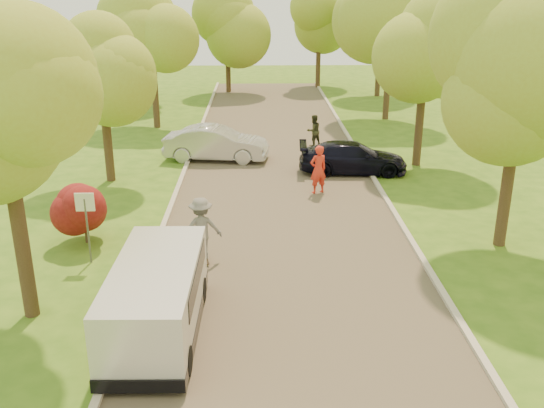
{
  "coord_description": "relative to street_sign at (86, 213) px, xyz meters",
  "views": [
    {
      "loc": [
        -0.84,
        -12.42,
        7.78
      ],
      "look_at": [
        -0.4,
        5.35,
        1.3
      ],
      "focal_mm": 40.0,
      "sensor_mm": 36.0,
      "label": 1
    }
  ],
  "objects": [
    {
      "name": "minivan",
      "position": [
        2.6,
        -3.94,
        -0.62
      ],
      "size": [
        1.97,
        4.84,
        1.79
      ],
      "rotation": [
        0.0,
        0.0,
        -0.02
      ],
      "color": "silver",
      "rests_on": "ground"
    },
    {
      "name": "red_shrub",
      "position": [
        -0.5,
        1.5,
        -0.47
      ],
      "size": [
        1.7,
        1.7,
        1.95
      ],
      "color": "#382619",
      "rests_on": "ground"
    },
    {
      "name": "tree_bg_c",
      "position": [
        3.01,
        30.0,
        3.46
      ],
      "size": [
        4.92,
        4.8,
        7.33
      ],
      "color": "#382619",
      "rests_on": "ground"
    },
    {
      "name": "curb_left",
      "position": [
        1.75,
        4.0,
        -1.5
      ],
      "size": [
        0.18,
        60.0,
        0.12
      ],
      "primitive_type": "cube",
      "color": "#B2AD9E",
      "rests_on": "ground"
    },
    {
      "name": "tree_bg_d",
      "position": [
        10.02,
        32.0,
        3.75
      ],
      "size": [
        5.12,
        5.0,
        7.72
      ],
      "color": "#382619",
      "rests_on": "ground"
    },
    {
      "name": "tree_r_mida",
      "position": [
        12.82,
        1.0,
        3.97
      ],
      "size": [
        5.13,
        5.0,
        7.95
      ],
      "color": "#382619",
      "rests_on": "ground"
    },
    {
      "name": "tree_r_midb",
      "position": [
        12.4,
        10.0,
        3.32
      ],
      "size": [
        4.51,
        4.4,
        7.01
      ],
      "color": "#382619",
      "rests_on": "ground"
    },
    {
      "name": "tree_r_far",
      "position": [
        13.03,
        20.0,
        4.27
      ],
      "size": [
        5.33,
        5.2,
        8.34
      ],
      "color": "#382619",
      "rests_on": "ground"
    },
    {
      "name": "skateboarder",
      "position": [
        3.3,
        -0.01,
        -0.5
      ],
      "size": [
        1.34,
        0.95,
        1.88
      ],
      "primitive_type": "imported",
      "rotation": [
        0.0,
        0.0,
        3.37
      ],
      "color": "slate",
      "rests_on": "longboard"
    },
    {
      "name": "ground",
      "position": [
        5.8,
        -4.0,
        -1.56
      ],
      "size": [
        100.0,
        100.0,
        0.0
      ],
      "primitive_type": "plane",
      "color": "#376417",
      "rests_on": "ground"
    },
    {
      "name": "tree_bg_a",
      "position": [
        -2.98,
        26.0,
        3.75
      ],
      "size": [
        5.12,
        5.0,
        7.72
      ],
      "color": "#382619",
      "rests_on": "ground"
    },
    {
      "name": "tree_l_far",
      "position": [
        -0.59,
        18.0,
        3.9
      ],
      "size": [
        4.92,
        4.8,
        7.79
      ],
      "color": "#382619",
      "rests_on": "ground"
    },
    {
      "name": "dark_sedan",
      "position": [
        9.1,
        8.86,
        -0.89
      ],
      "size": [
        4.76,
        2.15,
        1.35
      ],
      "primitive_type": "imported",
      "rotation": [
        0.0,
        0.0,
        1.52
      ],
      "color": "black",
      "rests_on": "ground"
    },
    {
      "name": "curb_right",
      "position": [
        9.85,
        4.0,
        -1.5
      ],
      "size": [
        0.18,
        60.0,
        0.12
      ],
      "primitive_type": "cube",
      "color": "#B2AD9E",
      "rests_on": "ground"
    },
    {
      "name": "road",
      "position": [
        5.8,
        4.0,
        -1.56
      ],
      "size": [
        8.0,
        60.0,
        0.01
      ],
      "primitive_type": "cube",
      "color": "#4C4438",
      "rests_on": "ground"
    },
    {
      "name": "silver_sedan",
      "position": [
        3.04,
        11.05,
        -0.77
      ],
      "size": [
        4.97,
        2.28,
        1.58
      ],
      "primitive_type": "imported",
      "rotation": [
        0.0,
        0.0,
        1.44
      ],
      "color": "#B0B0B5",
      "rests_on": "ground"
    },
    {
      "name": "person_olive",
      "position": [
        7.81,
        13.51,
        -0.77
      ],
      "size": [
        0.97,
        0.9,
        1.59
      ],
      "primitive_type": "imported",
      "rotation": [
        0.0,
        0.0,
        3.64
      ],
      "color": "#2A2F1C",
      "rests_on": "ground"
    },
    {
      "name": "street_sign",
      "position": [
        0.0,
        0.0,
        0.0
      ],
      "size": [
        0.55,
        0.06,
        2.17
      ],
      "color": "#59595E",
      "rests_on": "ground"
    },
    {
      "name": "tree_l_mida",
      "position": [
        -0.5,
        -3.0,
        3.61
      ],
      "size": [
        4.71,
        4.6,
        7.39
      ],
      "color": "#382619",
      "rests_on": "ground"
    },
    {
      "name": "tree_l_midb",
      "position": [
        -1.01,
        8.0,
        3.02
      ],
      "size": [
        4.3,
        4.2,
        6.62
      ],
      "color": "#382619",
      "rests_on": "ground"
    },
    {
      "name": "person_striped",
      "position": [
        7.32,
        6.14,
        -0.6
      ],
      "size": [
        0.83,
        0.71,
        1.93
      ],
      "primitive_type": "imported",
      "rotation": [
        0.0,
        0.0,
        3.55
      ],
      "color": "red",
      "rests_on": "ground"
    },
    {
      "name": "tree_bg_b",
      "position": [
        14.02,
        28.0,
        3.97
      ],
      "size": [
        5.12,
        5.0,
        7.95
      ],
      "color": "#382619",
      "rests_on": "ground"
    },
    {
      "name": "longboard",
      "position": [
        3.3,
        -0.01,
        -1.46
      ],
      "size": [
        0.48,
        1.0,
        0.11
      ],
      "rotation": [
        0.0,
        0.0,
        3.37
      ],
      "color": "black",
      "rests_on": "ground"
    }
  ]
}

